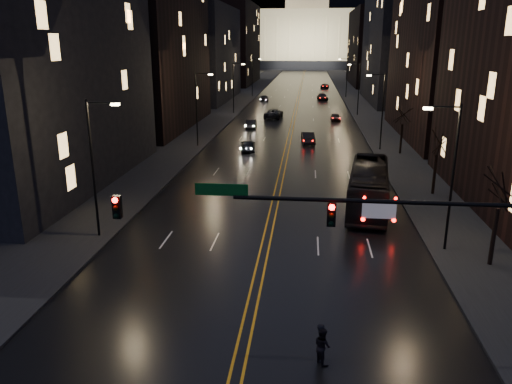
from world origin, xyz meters
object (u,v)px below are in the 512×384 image
(oncoming_car_a, at_px, (248,145))
(traffic_signal, at_px, (391,228))
(pedestrian_a, at_px, (321,342))
(oncoming_car_b, at_px, (251,124))
(pedestrian_b, at_px, (322,346))
(receding_car_a, at_px, (308,138))
(bus, at_px, (369,187))

(oncoming_car_a, bearing_deg, traffic_signal, 98.68)
(pedestrian_a, bearing_deg, oncoming_car_a, 11.37)
(oncoming_car_b, distance_m, pedestrian_b, 57.27)
(pedestrian_a, bearing_deg, receding_car_a, 1.33)
(oncoming_car_a, distance_m, receding_car_a, 8.77)
(oncoming_car_b, bearing_deg, pedestrian_a, 95.81)
(pedestrian_a, bearing_deg, pedestrian_b, -161.56)
(traffic_signal, distance_m, oncoming_car_b, 55.98)
(oncoming_car_a, xyz_separation_m, receding_car_a, (7.06, 5.20, 0.02))
(oncoming_car_b, distance_m, receding_car_a, 13.92)
(pedestrian_a, height_order, pedestrian_b, pedestrian_a)
(traffic_signal, bearing_deg, bus, 85.82)
(oncoming_car_b, relative_size, pedestrian_b, 2.68)
(traffic_signal, height_order, oncoming_car_a, traffic_signal)
(receding_car_a, height_order, pedestrian_b, pedestrian_b)
(pedestrian_b, bearing_deg, oncoming_car_b, -24.41)
(oncoming_car_b, height_order, pedestrian_b, pedestrian_b)
(traffic_signal, height_order, pedestrian_a, traffic_signal)
(bus, distance_m, pedestrian_a, 20.52)
(oncoming_car_a, relative_size, receding_car_a, 0.93)
(bus, bearing_deg, traffic_signal, -86.73)
(traffic_signal, xyz_separation_m, oncoming_car_a, (-10.46, 38.32, -4.42))
(bus, bearing_deg, receding_car_a, 108.08)
(bus, height_order, pedestrian_a, bus)
(pedestrian_a, bearing_deg, bus, -10.87)
(oncoming_car_a, bearing_deg, bus, 113.86)
(pedestrian_b, bearing_deg, receding_car_a, -32.80)
(pedestrian_b, bearing_deg, oncoming_car_a, -22.78)
(oncoming_car_b, relative_size, pedestrian_a, 2.48)
(bus, height_order, pedestrian_b, bus)
(bus, relative_size, pedestrian_b, 7.70)
(bus, distance_m, pedestrian_b, 20.65)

